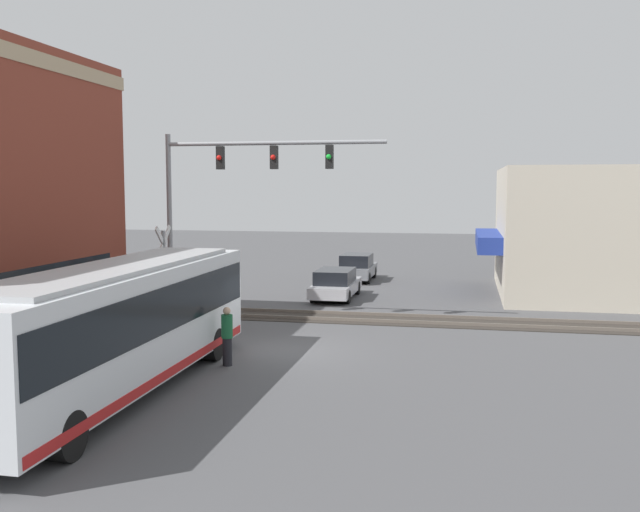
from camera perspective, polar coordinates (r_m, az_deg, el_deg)
ground_plane at (r=23.44m, az=-3.08°, el=-7.53°), size 120.00×120.00×0.00m
shop_building at (r=37.43m, az=21.14°, el=1.82°), size 10.77×10.32×6.23m
city_bus at (r=18.85m, az=-15.84°, el=-5.22°), size 12.19×2.59×3.34m
traffic_signal_gantry at (r=28.23m, az=-7.01°, el=5.97°), size 0.42×8.81×7.38m
crossing_signal at (r=28.54m, az=-12.40°, el=-0.62°), size 1.41×1.18×3.81m
rail_track_near at (r=29.16m, az=-0.09°, el=-4.87°), size 2.60×60.00×0.15m
parked_car_silver at (r=33.88m, az=1.27°, el=-2.31°), size 4.80×1.82×1.42m
parked_car_grey at (r=40.47m, az=2.97°, el=-0.99°), size 4.27×1.82×1.52m
pedestrian_at_crossing at (r=27.46m, az=-10.69°, el=-3.76°), size 0.34×0.34×1.77m
pedestrian_near_bus at (r=21.43m, az=-7.44°, el=-6.35°), size 0.34×0.34×1.76m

